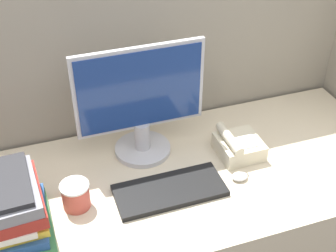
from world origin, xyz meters
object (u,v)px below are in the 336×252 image
(keyboard, at_px, (170,190))
(coffee_cup, at_px, (76,195))
(desk_telephone, at_px, (238,146))
(mouse, at_px, (240,176))
(book_stack, at_px, (6,210))
(monitor, at_px, (141,105))

(keyboard, distance_m, coffee_cup, 0.32)
(keyboard, distance_m, desk_telephone, 0.34)
(mouse, bearing_deg, coffee_cup, 174.24)
(coffee_cup, bearing_deg, desk_telephone, 6.69)
(book_stack, distance_m, desk_telephone, 0.86)
(keyboard, relative_size, coffee_cup, 3.93)
(mouse, bearing_deg, desk_telephone, 67.54)
(monitor, relative_size, mouse, 8.08)
(monitor, bearing_deg, keyboard, -84.69)
(keyboard, height_order, mouse, mouse)
(monitor, relative_size, coffee_cup, 4.91)
(coffee_cup, bearing_deg, keyboard, -7.50)
(book_stack, relative_size, desk_telephone, 1.77)
(mouse, distance_m, book_stack, 0.80)
(monitor, xyz_separation_m, coffee_cup, (-0.30, -0.21, -0.17))
(desk_telephone, bearing_deg, keyboard, -159.85)
(keyboard, distance_m, book_stack, 0.54)
(desk_telephone, bearing_deg, coffee_cup, -173.31)
(mouse, height_order, book_stack, book_stack)
(keyboard, bearing_deg, book_stack, -179.50)
(keyboard, bearing_deg, desk_telephone, 20.15)
(mouse, bearing_deg, keyboard, 176.36)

